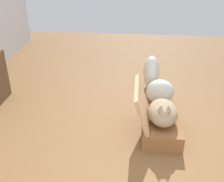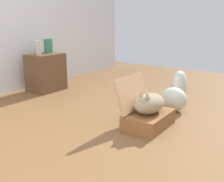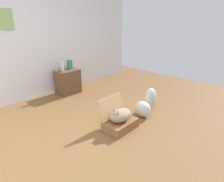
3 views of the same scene
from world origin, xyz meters
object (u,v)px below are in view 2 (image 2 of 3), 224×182
Objects in this scene: suitcase_base at (149,120)px; vase_short at (48,46)px; side_table at (46,72)px; plastic_bag_clear at (179,86)px; vase_tall at (38,48)px; cat at (149,103)px; plastic_bag_white at (174,99)px.

suitcase_base is 2.23m from vase_short.
vase_short is (0.55, 2.07, 0.61)m from suitcase_base.
suitcase_base is 0.95× the size of side_table.
vase_tall is at bearing 110.75° from plastic_bag_clear.
cat is at bearing -102.17° from side_table.
suitcase_base is 2.12m from vase_tall.
plastic_bag_clear is 2.10m from vase_short.
plastic_bag_clear reaches higher than plastic_bag_white.
side_table is 0.42m from vase_short.
side_table is at bearing 95.49° from plastic_bag_white.
plastic_bag_white is 0.55× the size of side_table.
vase_short is at bearing 20.56° from side_table.
side_table is (-0.20, 2.04, 0.14)m from plastic_bag_white.
cat is 0.64m from plastic_bag_white.
suitcase_base is at bearing -105.00° from vase_short.
side_table is (-0.60, 1.94, 0.07)m from plastic_bag_clear.
vase_short reaches higher than side_table.
vase_short is at bearing 13.97° from vase_tall.
vase_tall is (0.30, 2.01, 0.60)m from suitcase_base.
plastic_bag_white is 2.05m from side_table.
side_table is at bearing 78.05° from suitcase_base.
vase_tall reaches higher than plastic_bag_clear.
vase_tall is (-0.73, 1.92, 0.47)m from plastic_bag_clear.
plastic_bag_clear reaches higher than cat.
plastic_bag_clear is at bearing -76.54° from vase_short.
cat is at bearing 177.52° from suitcase_base.
vase_short is at bearing 91.90° from plastic_bag_white.
vase_tall reaches higher than plastic_bag_white.
side_table is (0.44, 2.02, 0.03)m from cat.
plastic_bag_clear reaches higher than suitcase_base.
side_table is (0.43, 2.02, 0.21)m from suitcase_base.
cat is 2.07m from side_table.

